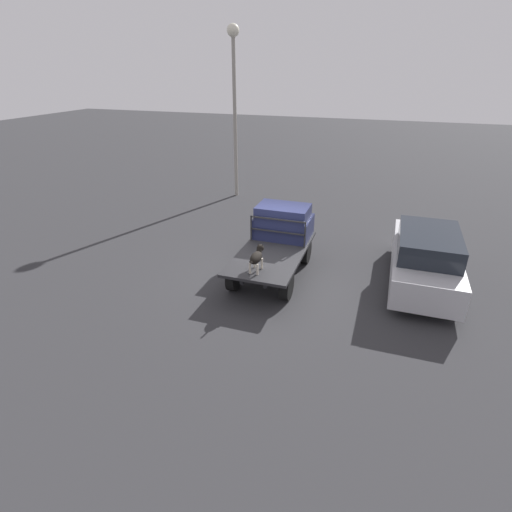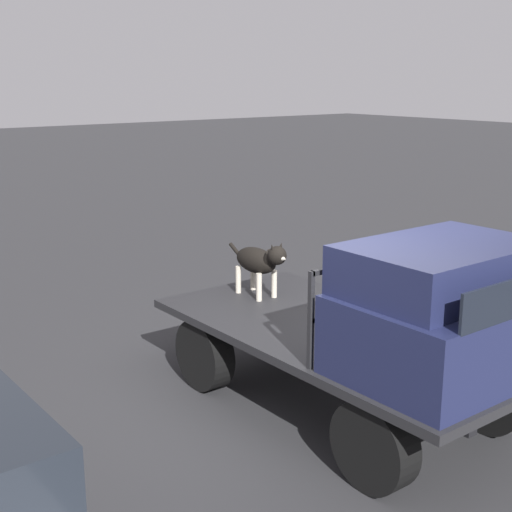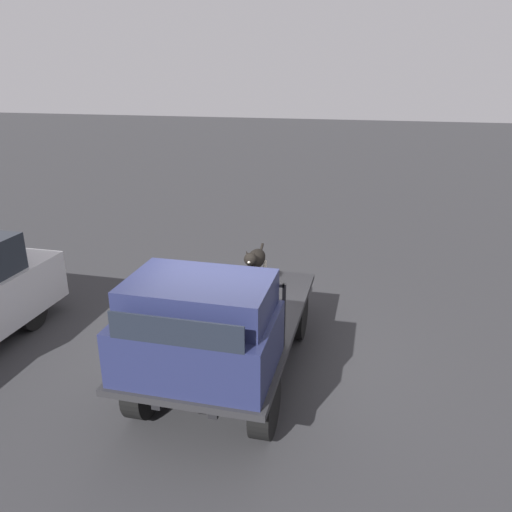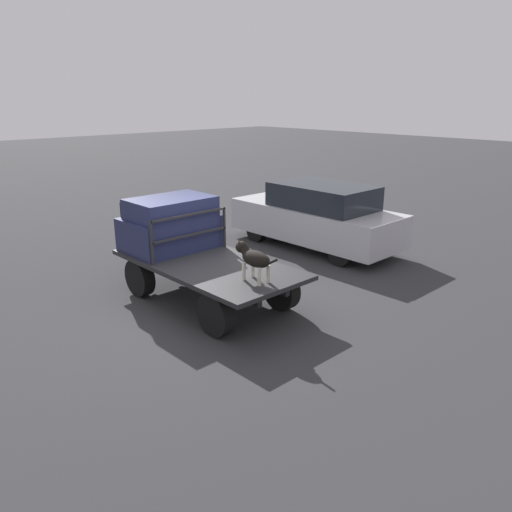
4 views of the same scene
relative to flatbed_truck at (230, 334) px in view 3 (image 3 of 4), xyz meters
name	(u,v)px [view 3 (image 3 of 4)]	position (x,y,z in m)	size (l,w,h in m)	color
ground_plane	(230,369)	(0.00, 0.00, -0.57)	(80.00, 80.00, 0.00)	#2D2D30
flatbed_truck	(230,334)	(0.00, 0.00, 0.00)	(3.74, 1.83, 0.79)	black
truck_cab	(199,328)	(1.17, 0.00, 0.71)	(1.25, 1.71, 1.03)	#1E2347
truck_headboard	(217,299)	(0.51, 0.00, 0.76)	(0.04, 1.71, 0.82)	#232326
dog	(255,260)	(-1.27, 0.05, 0.61)	(0.97, 0.27, 0.65)	beige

